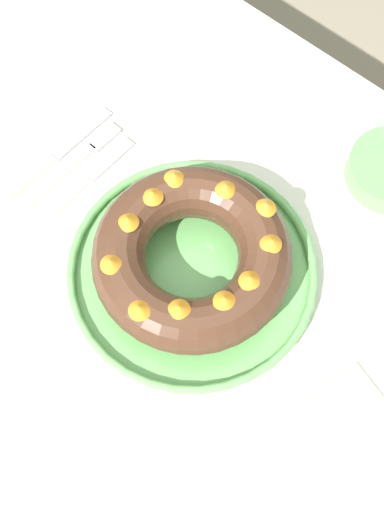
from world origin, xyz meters
name	(u,v)px	position (x,y,z in m)	size (l,w,h in m)	color
ground_plane	(197,396)	(0.00, 0.00, 0.00)	(8.00, 8.00, 0.00)	gray
dining_table	(201,312)	(0.00, 0.00, 0.68)	(1.60, 0.91, 0.77)	silver
serving_dish	(192,270)	(-0.03, 0.01, 0.79)	(0.34, 0.34, 0.03)	#6BB760
bundt_cake	(192,256)	(-0.03, 0.01, 0.84)	(0.26, 0.26, 0.08)	#4C2D1E
fork	(80,159)	(-0.28, 0.04, 0.78)	(0.02, 0.19, 0.01)	white
serving_knife	(51,159)	(-0.31, 0.01, 0.78)	(0.02, 0.21, 0.01)	white
cake_knife	(86,180)	(-0.25, 0.02, 0.78)	(0.02, 0.16, 0.01)	white
napkin	(362,431)	(0.27, -0.01, 0.77)	(0.14, 0.10, 0.00)	beige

